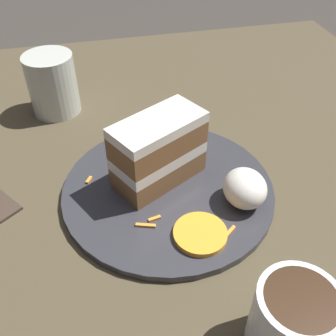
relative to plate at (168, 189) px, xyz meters
name	(u,v)px	position (x,y,z in m)	size (l,w,h in m)	color
ground_plane	(135,196)	(-0.03, -0.04, -0.04)	(6.00, 6.00, 0.00)	#38332D
dining_table	(134,188)	(-0.03, -0.04, -0.02)	(0.95, 1.06, 0.03)	#4C422D
plate	(168,189)	(0.00, 0.00, 0.00)	(0.28, 0.28, 0.01)	#333338
cake_slice	(158,151)	(-0.02, -0.01, 0.05)	(0.11, 0.13, 0.09)	brown
cream_dollop	(245,188)	(0.05, 0.09, 0.03)	(0.06, 0.05, 0.05)	white
orange_garnish	(200,234)	(0.09, 0.02, 0.01)	(0.06, 0.06, 0.01)	orange
carrot_shreds_scatter	(156,216)	(0.05, -0.03, 0.01)	(0.14, 0.17, 0.00)	orange
drinking_glass	(53,88)	(-0.24, -0.14, 0.04)	(0.08, 0.08, 0.10)	beige
coffee_mug	(292,321)	(0.22, 0.06, 0.04)	(0.07, 0.07, 0.08)	white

